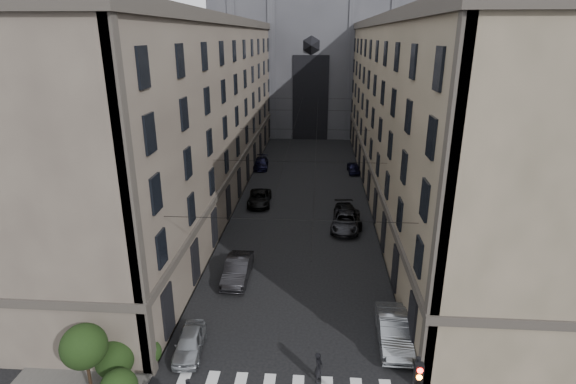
% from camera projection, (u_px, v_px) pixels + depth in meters
% --- Properties ---
extents(sidewalk_left, '(7.00, 80.00, 0.15)m').
position_uv_depth(sidewalk_left, '(214.00, 190.00, 52.19)').
color(sidewalk_left, '#383533').
rests_on(sidewalk_left, ground).
extents(sidewalk_right, '(7.00, 80.00, 0.15)m').
position_uv_depth(sidewalk_right, '(397.00, 194.00, 50.82)').
color(sidewalk_right, '#383533').
rests_on(sidewalk_right, ground).
extents(building_left, '(13.60, 60.60, 18.85)m').
position_uv_depth(building_left, '(183.00, 109.00, 49.32)').
color(building_left, '#494038').
rests_on(building_left, ground).
extents(building_right, '(13.60, 60.60, 18.85)m').
position_uv_depth(building_right, '(432.00, 112.00, 47.57)').
color(building_right, brown).
rests_on(building_right, ground).
extents(gothic_tower, '(35.00, 23.00, 58.00)m').
position_uv_depth(gothic_tower, '(313.00, 31.00, 82.34)').
color(gothic_tower, '#2D2D33').
rests_on(gothic_tower, ground).
extents(shrub_cluster, '(3.90, 4.40, 3.90)m').
position_uv_depth(shrub_cluster, '(108.00, 359.00, 22.32)').
color(shrub_cluster, black).
rests_on(shrub_cluster, sidewalk_left).
extents(tram_wires, '(14.00, 60.00, 0.43)m').
position_uv_depth(tram_wires, '(305.00, 131.00, 48.79)').
color(tram_wires, black).
rests_on(tram_wires, ground).
extents(car_left_near, '(1.82, 3.90, 1.29)m').
position_uv_depth(car_left_near, '(190.00, 343.00, 25.31)').
color(car_left_near, gray).
rests_on(car_left_near, ground).
extents(car_left_midnear, '(1.75, 4.92, 1.62)m').
position_uv_depth(car_left_midnear, '(238.00, 269.00, 32.92)').
color(car_left_midnear, black).
rests_on(car_left_midnear, ground).
extents(car_left_midfar, '(2.55, 5.14, 1.40)m').
position_uv_depth(car_left_midfar, '(259.00, 198.00, 47.66)').
color(car_left_midfar, black).
rests_on(car_left_midfar, ground).
extents(car_left_far, '(2.21, 4.83, 1.37)m').
position_uv_depth(car_left_far, '(261.00, 163.00, 60.72)').
color(car_left_far, black).
rests_on(car_left_far, ground).
extents(car_right_near, '(1.85, 5.05, 1.65)m').
position_uv_depth(car_right_near, '(394.00, 331.00, 26.08)').
color(car_right_near, gray).
rests_on(car_right_near, ground).
extents(car_right_midnear, '(3.11, 5.71, 1.52)m').
position_uv_depth(car_right_midnear, '(346.00, 221.00, 41.57)').
color(car_right_midnear, black).
rests_on(car_right_midnear, ground).
extents(car_right_midfar, '(2.69, 5.44, 1.52)m').
position_uv_depth(car_right_midfar, '(347.00, 215.00, 42.92)').
color(car_right_midfar, black).
rests_on(car_right_midfar, ground).
extents(car_right_far, '(1.74, 3.87, 1.29)m').
position_uv_depth(car_right_far, '(354.00, 168.00, 58.65)').
color(car_right_far, black).
rests_on(car_right_far, ground).
extents(pedestrian, '(0.56, 0.71, 1.73)m').
position_uv_depth(pedestrian, '(319.00, 367.00, 23.14)').
color(pedestrian, black).
rests_on(pedestrian, ground).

